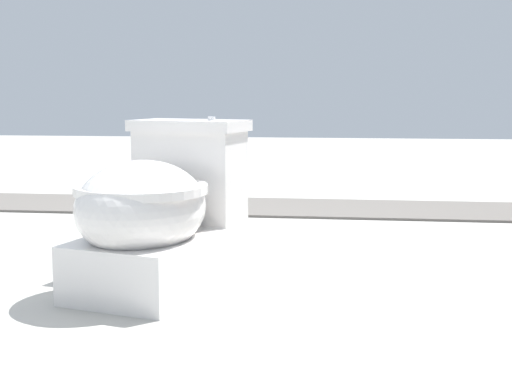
{
  "coord_description": "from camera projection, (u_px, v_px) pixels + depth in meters",
  "views": [
    {
      "loc": [
        2.21,
        0.61,
        0.6
      ],
      "look_at": [
        0.12,
        0.35,
        0.3
      ],
      "focal_mm": 50.0,
      "sensor_mm": 36.0,
      "label": 1
    }
  ],
  "objects": [
    {
      "name": "ground_plane",
      "position": [
        154.0,
        276.0,
        2.33
      ],
      "size": [
        14.0,
        14.0,
        0.0
      ],
      "primitive_type": "plane",
      "color": "#A8A59E"
    },
    {
      "name": "gravel_strip",
      "position": [
        321.0,
        208.0,
        3.64
      ],
      "size": [
        0.56,
        8.0,
        0.01
      ],
      "primitive_type": "cube",
      "color": "#605B56",
      "rests_on": "ground"
    },
    {
      "name": "toilet",
      "position": [
        158.0,
        216.0,
        2.18
      ],
      "size": [
        0.71,
        0.52,
        0.52
      ],
      "rotation": [
        0.0,
        0.0,
        -0.27
      ],
      "color": "white",
      "rests_on": "ground"
    }
  ]
}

